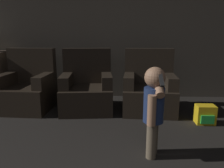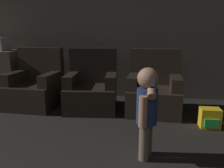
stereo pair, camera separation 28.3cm
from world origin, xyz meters
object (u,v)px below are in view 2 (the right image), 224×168
at_px(person_toddler, 147,106).
at_px(toy_backpack, 210,118).
at_px(armchair_right, 154,91).
at_px(armchair_left, 36,87).
at_px(armchair_middle, 92,89).

height_order(person_toddler, toy_backpack, person_toddler).
relative_size(armchair_right, person_toddler, 1.08).
distance_m(armchair_left, armchair_middle, 1.01).
distance_m(armchair_left, person_toddler, 2.39).
relative_size(armchair_middle, person_toddler, 1.08).
bearing_deg(armchair_left, armchair_right, 2.49).
distance_m(armchair_right, person_toddler, 1.46).
relative_size(armchair_left, person_toddler, 1.08).
xyz_separation_m(armchair_left, armchair_right, (2.04, -0.00, 0.00)).
bearing_deg(armchair_right, armchair_left, -176.43).
height_order(armchair_right, person_toddler, armchair_right).
bearing_deg(toy_backpack, armchair_middle, 162.24).
bearing_deg(toy_backpack, armchair_left, 168.50).
distance_m(armchair_left, armchair_right, 2.04).
bearing_deg(armchair_right, toy_backpack, -34.18).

